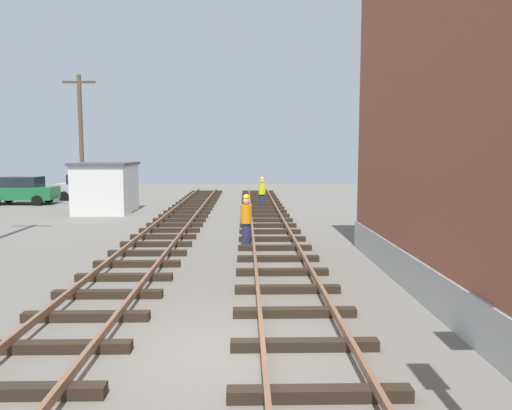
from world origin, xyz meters
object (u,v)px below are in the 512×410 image
object	(u,v)px
parked_car_green	(22,190)
track_worker_distant	(262,193)
control_hut	(106,187)
utility_pole_far	(81,140)
parked_car_silver	(87,187)
track_worker_foreground	(246,221)

from	to	relation	value
parked_car_green	track_worker_distant	bearing A→B (deg)	-10.51
control_hut	utility_pole_far	xyz separation A→B (m)	(-1.60, 1.06, 2.60)
control_hut	track_worker_distant	bearing A→B (deg)	10.40
track_worker_distant	parked_car_silver	bearing A→B (deg)	154.03
parked_car_green	utility_pole_far	size ratio (longest dim) A/B	0.55
parked_car_silver	utility_pole_far	xyz separation A→B (m)	(1.83, -6.40, 3.09)
control_hut	track_worker_foreground	xyz separation A→B (m)	(7.70, -10.07, -0.46)
parked_car_green	utility_pole_far	bearing A→B (deg)	-33.98
track_worker_foreground	utility_pole_far	bearing A→B (deg)	129.88
utility_pole_far	track_worker_foreground	size ratio (longest dim) A/B	4.06
control_hut	parked_car_silver	distance (m)	8.22
parked_car_green	track_worker_distant	xyz separation A→B (m)	(15.21, -2.82, 0.03)
utility_pole_far	track_worker_distant	distance (m)	10.70
control_hut	utility_pole_far	size ratio (longest dim) A/B	0.50
parked_car_silver	track_worker_foreground	distance (m)	20.77
parked_car_green	track_worker_foreground	xyz separation A→B (m)	(14.27, -14.48, 0.03)
parked_car_green	parked_car_silver	bearing A→B (deg)	44.15
control_hut	parked_car_green	world-z (taller)	control_hut
parked_car_silver	parked_car_green	distance (m)	4.38
control_hut	parked_car_silver	bearing A→B (deg)	114.68
track_worker_distant	parked_car_green	bearing A→B (deg)	169.49
control_hut	parked_car_silver	xyz separation A→B (m)	(-3.43, 7.46, -0.49)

